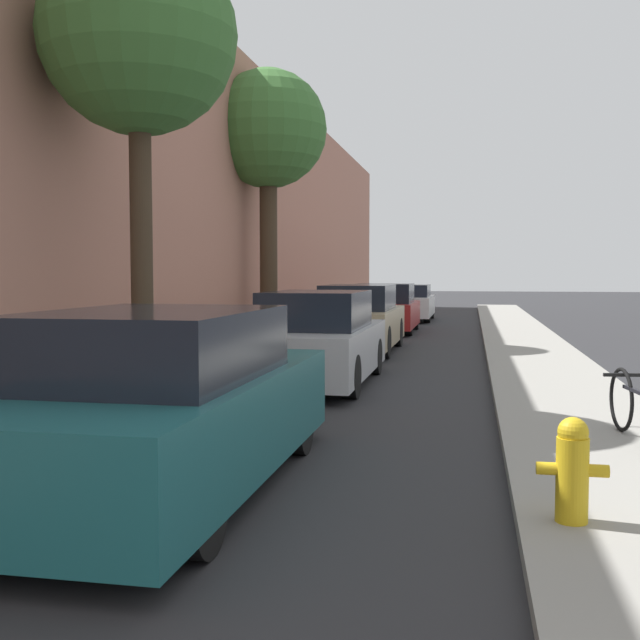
% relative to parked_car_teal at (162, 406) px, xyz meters
% --- Properties ---
extents(ground_plane, '(120.00, 120.00, 0.00)m').
position_rel_parked_car_teal_xyz_m(ground_plane, '(0.96, 9.41, -0.72)').
color(ground_plane, '#28282B').
extents(sidewalk_left, '(2.00, 52.00, 0.12)m').
position_rel_parked_car_teal_xyz_m(sidewalk_left, '(-1.94, 9.41, -0.66)').
color(sidewalk_left, gray).
rests_on(sidewalk_left, ground).
extents(sidewalk_right, '(2.00, 52.00, 0.12)m').
position_rel_parked_car_teal_xyz_m(sidewalk_right, '(3.86, 9.41, -0.66)').
color(sidewalk_right, gray).
rests_on(sidewalk_right, ground).
extents(building_facade_left, '(0.70, 52.00, 7.14)m').
position_rel_parked_car_teal_xyz_m(building_facade_left, '(-3.29, 9.41, 2.85)').
color(building_facade_left, tan).
rests_on(building_facade_left, ground).
extents(parked_car_teal, '(1.87, 4.60, 1.52)m').
position_rel_parked_car_teal_xyz_m(parked_car_teal, '(0.00, 0.00, 0.00)').
color(parked_car_teal, black).
rests_on(parked_car_teal, ground).
extents(parked_car_silver, '(1.70, 4.37, 1.52)m').
position_rel_parked_car_teal_xyz_m(parked_car_silver, '(0.09, 6.20, -0.00)').
color(parked_car_silver, black).
rests_on(parked_car_silver, ground).
extents(parked_car_champagne, '(1.69, 4.54, 1.55)m').
position_rel_parked_car_teal_xyz_m(parked_car_champagne, '(0.00, 11.43, 0.02)').
color(parked_car_champagne, black).
rests_on(parked_car_champagne, ground).
extents(parked_car_red, '(1.86, 4.03, 1.49)m').
position_rel_parked_car_teal_xyz_m(parked_car_red, '(-0.05, 17.27, -0.02)').
color(parked_car_red, black).
rests_on(parked_car_red, ground).
extents(parked_car_white, '(1.89, 4.54, 1.37)m').
position_rel_parked_car_teal_xyz_m(parked_car_white, '(0.14, 23.16, -0.05)').
color(parked_car_white, black).
rests_on(parked_car_white, ground).
extents(street_tree_near, '(2.54, 2.54, 6.01)m').
position_rel_parked_car_teal_xyz_m(street_tree_near, '(-1.69, 3.38, 4.09)').
color(street_tree_near, '#423323').
rests_on(street_tree_near, sidewalk_left).
extents(street_tree_far, '(2.85, 2.85, 6.61)m').
position_rel_parked_car_teal_xyz_m(street_tree_far, '(-2.35, 12.15, 4.48)').
color(street_tree_far, '#423323').
rests_on(street_tree_far, sidewalk_left).
extents(fire_hydrant, '(0.48, 0.22, 0.73)m').
position_rel_parked_car_teal_xyz_m(fire_hydrant, '(3.22, -0.55, -0.23)').
color(fire_hydrant, gold).
rests_on(fire_hydrant, sidewalk_right).
extents(bicycle, '(0.44, 1.68, 0.69)m').
position_rel_parked_car_teal_xyz_m(bicycle, '(4.19, 2.18, -0.24)').
color(bicycle, black).
rests_on(bicycle, sidewalk_right).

